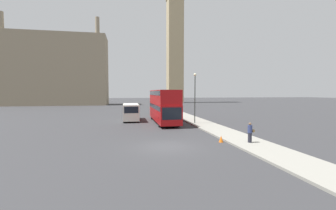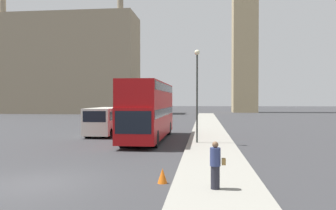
{
  "view_description": "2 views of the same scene",
  "coord_description": "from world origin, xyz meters",
  "px_view_note": "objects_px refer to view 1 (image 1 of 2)",
  "views": [
    {
      "loc": [
        -2.9,
        -16.25,
        4.02
      ],
      "look_at": [
        2.78,
        14.26,
        2.28
      ],
      "focal_mm": 24.0,
      "sensor_mm": 36.0,
      "label": 1
    },
    {
      "loc": [
        6.09,
        -11.21,
        3.04
      ],
      "look_at": [
        2.36,
        22.84,
        2.51
      ],
      "focal_mm": 35.0,
      "sensor_mm": 36.0,
      "label": 2
    }
  ],
  "objects_px": {
    "white_van": "(131,112)",
    "pedestrian": "(250,133)",
    "street_lamp": "(195,91)",
    "red_double_decker_bus": "(164,104)",
    "clock_tower": "(175,26)"
  },
  "relations": [
    {
      "from": "white_van",
      "to": "pedestrian",
      "type": "relative_size",
      "value": 3.9
    },
    {
      "from": "white_van",
      "to": "street_lamp",
      "type": "bearing_deg",
      "value": -32.29
    },
    {
      "from": "white_van",
      "to": "street_lamp",
      "type": "height_order",
      "value": "street_lamp"
    },
    {
      "from": "red_double_decker_bus",
      "to": "pedestrian",
      "type": "height_order",
      "value": "red_double_decker_bus"
    },
    {
      "from": "clock_tower",
      "to": "white_van",
      "type": "xyz_separation_m",
      "value": [
        -18.26,
        -54.41,
        -28.4
      ]
    },
    {
      "from": "street_lamp",
      "to": "clock_tower",
      "type": "bearing_deg",
      "value": 80.13
    },
    {
      "from": "white_van",
      "to": "pedestrian",
      "type": "height_order",
      "value": "white_van"
    },
    {
      "from": "pedestrian",
      "to": "street_lamp",
      "type": "distance_m",
      "value": 12.03
    },
    {
      "from": "clock_tower",
      "to": "pedestrian",
      "type": "height_order",
      "value": "clock_tower"
    },
    {
      "from": "clock_tower",
      "to": "street_lamp",
      "type": "distance_m",
      "value": 65.46
    },
    {
      "from": "clock_tower",
      "to": "red_double_decker_bus",
      "type": "xyz_separation_m",
      "value": [
        -14.0,
        -57.21,
        -27.26
      ]
    },
    {
      "from": "red_double_decker_bus",
      "to": "white_van",
      "type": "bearing_deg",
      "value": 146.66
    },
    {
      "from": "white_van",
      "to": "street_lamp",
      "type": "distance_m",
      "value": 9.82
    },
    {
      "from": "red_double_decker_bus",
      "to": "clock_tower",
      "type": "bearing_deg",
      "value": 76.25
    },
    {
      "from": "red_double_decker_bus",
      "to": "white_van",
      "type": "height_order",
      "value": "red_double_decker_bus"
    }
  ]
}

